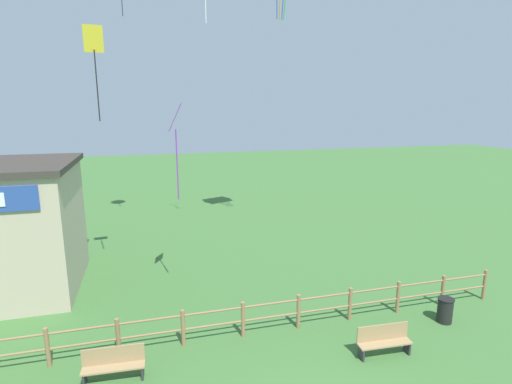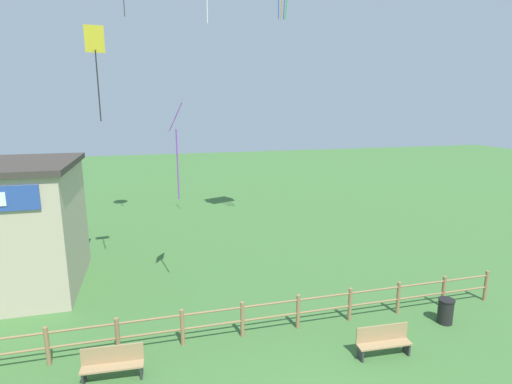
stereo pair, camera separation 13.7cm
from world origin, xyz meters
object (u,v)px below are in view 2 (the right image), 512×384
park_bench_by_building (113,362)px  kite_purple_streamer (176,129)px  kite_yellow_diamond (96,54)px  trash_bin (445,311)px  park_bench_near_fence (383,340)px

park_bench_by_building → kite_purple_streamer: 8.29m
kite_purple_streamer → kite_yellow_diamond: bearing=141.6°
park_bench_by_building → kite_purple_streamer: bearing=63.4°
trash_bin → kite_yellow_diamond: bearing=149.8°
park_bench_near_fence → park_bench_by_building: size_ratio=1.00×
kite_yellow_diamond → kite_purple_streamer: 4.74m
park_bench_by_building → kite_yellow_diamond: (-0.54, 7.08, 9.29)m
kite_purple_streamer → park_bench_by_building: bearing=-116.6°
trash_bin → kite_purple_streamer: size_ratio=0.25×
park_bench_by_building → trash_bin: park_bench_by_building is taller
park_bench_near_fence → park_bench_by_building: same height
park_bench_near_fence → park_bench_by_building: (-8.18, 1.02, 0.00)m
kite_purple_streamer → trash_bin: bearing=-27.2°
park_bench_by_building → trash_bin: bearing=0.5°
park_bench_near_fence → park_bench_by_building: 8.24m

